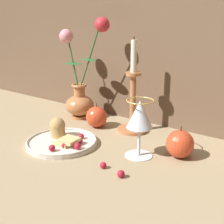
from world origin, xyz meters
The scene contains 9 objects.
ground_plane centered at (0.00, 0.00, 0.00)m, with size 2.40×2.40×0.00m, color #9E8966.
vase centered at (-0.20, 0.17, 0.11)m, with size 0.19×0.10×0.36m.
plate_with_pastries centered at (-0.09, -0.05, 0.01)m, with size 0.21×0.21×0.07m.
wine_glass centered at (0.14, 0.02, 0.11)m, with size 0.08×0.08×0.16m.
candlestick centered at (0.02, 0.17, 0.09)m, with size 0.10×0.10×0.30m.
apple_beside_vase centered at (-0.10, 0.13, 0.04)m, with size 0.07×0.07×0.08m.
apple_near_glass centered at (0.23, 0.08, 0.04)m, with size 0.08×0.08×0.09m.
berry_near_plate centered at (0.11, -0.09, 0.01)m, with size 0.02×0.02×0.02m, color #AD192D.
berry_front_center centered at (0.17, -0.10, 0.01)m, with size 0.02×0.02×0.02m, color #AD192D.
Camera 1 is at (0.54, -0.64, 0.37)m, focal length 50.00 mm.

